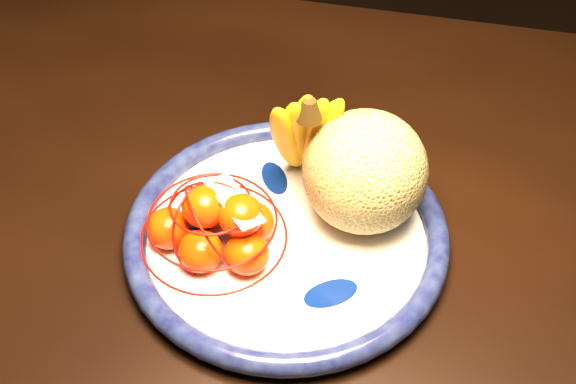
% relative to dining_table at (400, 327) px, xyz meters
% --- Properties ---
extents(dining_table, '(1.62, 1.01, 0.80)m').
position_rel_dining_table_xyz_m(dining_table, '(0.00, 0.00, 0.00)').
color(dining_table, black).
rests_on(dining_table, ground).
extents(fruit_bowl, '(0.34, 0.34, 0.03)m').
position_rel_dining_table_xyz_m(fruit_bowl, '(-0.13, 0.03, 0.10)').
color(fruit_bowl, white).
rests_on(fruit_bowl, dining_table).
extents(cantaloupe, '(0.13, 0.13, 0.13)m').
position_rel_dining_table_xyz_m(cantaloupe, '(-0.06, 0.07, 0.16)').
color(cantaloupe, olive).
rests_on(cantaloupe, fruit_bowl).
extents(banana_bunch, '(0.10, 0.10, 0.15)m').
position_rel_dining_table_xyz_m(banana_bunch, '(-0.13, 0.11, 0.18)').
color(banana_bunch, '#E3B60A').
rests_on(banana_bunch, fruit_bowl).
extents(mandarin_bag, '(0.20, 0.20, 0.10)m').
position_rel_dining_table_xyz_m(mandarin_bag, '(-0.20, 0.00, 0.13)').
color(mandarin_bag, '#FF4100').
rests_on(mandarin_bag, fruit_bowl).
extents(price_tag, '(0.07, 0.07, 0.01)m').
position_rel_dining_table_xyz_m(price_tag, '(-0.18, 0.00, 0.16)').
color(price_tag, white).
rests_on(price_tag, mandarin_bag).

